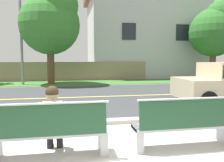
{
  "coord_description": "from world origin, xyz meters",
  "views": [
    {
      "loc": [
        -0.88,
        -3.44,
        1.73
      ],
      "look_at": [
        0.39,
        3.54,
        1.0
      ],
      "focal_mm": 36.87,
      "sensor_mm": 36.0,
      "label": 1
    }
  ],
  "objects": [
    {
      "name": "road_centre_line",
      "position": [
        0.0,
        6.5,
        0.01
      ],
      "size": [
        48.0,
        0.14,
        0.01
      ],
      "primitive_type": "cube",
      "color": "#E0CC4C",
      "rests_on": "ground_plane"
    },
    {
      "name": "sidewalk_pavement",
      "position": [
        0.0,
        0.4,
        0.01
      ],
      "size": [
        44.0,
        3.6,
        0.01
      ],
      "primitive_type": "cube",
      "color": "#B7B2A8",
      "rests_on": "ground_plane"
    },
    {
      "name": "garden_wall",
      "position": [
        -1.54,
        14.17,
        0.7
      ],
      "size": [
        13.0,
        0.36,
        1.4
      ],
      "primitive_type": "cube",
      "color": "gray",
      "rests_on": "ground_plane"
    },
    {
      "name": "street_asphalt",
      "position": [
        0.0,
        6.5,
        0.0
      ],
      "size": [
        52.0,
        8.0,
        0.01
      ],
      "primitive_type": "cube",
      "color": "#383A3D",
      "rests_on": "ground_plane"
    },
    {
      "name": "seated_person_white",
      "position": [
        -1.19,
        0.64,
        0.68
      ],
      "size": [
        0.52,
        0.68,
        1.25
      ],
      "color": "black",
      "rests_on": "ground_plane"
    },
    {
      "name": "streetlamp",
      "position": [
        -3.86,
        12.03,
        4.01
      ],
      "size": [
        0.24,
        2.1,
        7.02
      ],
      "color": "gray",
      "rests_on": "ground_plane"
    },
    {
      "name": "shade_tree_far_left",
      "position": [
        -2.0,
        11.82,
        4.08
      ],
      "size": [
        3.81,
        3.81,
        6.28
      ],
      "color": "brown",
      "rests_on": "ground_plane"
    },
    {
      "name": "bench_right",
      "position": [
        1.23,
        0.47,
        0.46
      ],
      "size": [
        1.96,
        0.48,
        1.01
      ],
      "color": "silver",
      "rests_on": "ground_plane"
    },
    {
      "name": "curb_edge",
      "position": [
        0.0,
        2.35,
        0.06
      ],
      "size": [
        44.0,
        0.3,
        0.11
      ],
      "primitive_type": "cube",
      "color": "#ADA89E",
      "rests_on": "ground_plane"
    },
    {
      "name": "house_across_street",
      "position": [
        5.88,
        17.37,
        3.74
      ],
      "size": [
        10.71,
        6.91,
        7.39
      ],
      "color": "#B7BCC1",
      "rests_on": "ground_plane"
    },
    {
      "name": "ground_plane",
      "position": [
        0.0,
        8.0,
        0.0
      ],
      "size": [
        140.0,
        140.0,
        0.0
      ],
      "primitive_type": "plane",
      "color": "#665B4C"
    },
    {
      "name": "bench_left",
      "position": [
        -1.23,
        0.47,
        0.46
      ],
      "size": [
        1.96,
        0.48,
        1.01
      ],
      "color": "silver",
      "rests_on": "ground_plane"
    },
    {
      "name": "far_verge_grass",
      "position": [
        0.0,
        12.23,
        0.01
      ],
      "size": [
        48.0,
        2.8,
        0.02
      ],
      "primitive_type": "cube",
      "color": "#38702D",
      "rests_on": "ground_plane"
    },
    {
      "name": "shade_tree_left",
      "position": [
        9.76,
        12.17,
        3.84
      ],
      "size": [
        3.58,
        3.58,
        5.91
      ],
      "color": "brown",
      "rests_on": "ground_plane"
    }
  ]
}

